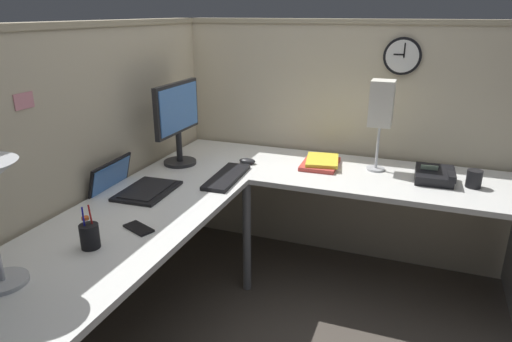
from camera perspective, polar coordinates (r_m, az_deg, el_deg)
ground_plane at (r=2.73m, az=0.87°, el=-16.98°), size 6.80×6.80×0.00m
cubicle_wall_back at (r=2.48m, az=-21.38°, el=-1.44°), size 2.57×0.12×1.58m
cubicle_wall_right at (r=3.09m, az=11.09°, el=3.58°), size 0.12×2.37×1.58m
desk at (r=2.27m, az=0.83°, el=-6.41°), size 2.35×2.15×0.73m
monitor at (r=2.76m, az=-9.87°, el=6.69°), size 0.46×0.20×0.50m
laptop at (r=2.47m, az=-15.50°, el=-1.82°), size 0.36×0.40×0.22m
keyboard at (r=2.55m, az=-3.71°, el=-0.74°), size 0.44×0.16×0.02m
computer_mouse at (r=2.79m, az=-1.10°, el=1.27°), size 0.06×0.10×0.03m
pen_cup at (r=1.93m, az=-20.29°, el=-7.67°), size 0.08×0.08×0.18m
cell_phone at (r=2.04m, az=-14.62°, el=-7.02°), size 0.12×0.16×0.01m
office_phone at (r=2.67m, az=21.77°, el=-0.61°), size 0.20×0.21×0.11m
book_stack at (r=2.78m, az=8.22°, el=1.07°), size 0.30×0.24×0.04m
desk_lamp_paper at (r=2.69m, az=15.58°, el=7.90°), size 0.13×0.13×0.53m
coffee_mug at (r=2.68m, az=25.86°, el=-0.89°), size 0.08×0.08×0.10m
wall_clock at (r=2.90m, az=18.02°, el=13.66°), size 0.04×0.22×0.22m
pinned_note_middle at (r=2.11m, az=-27.29°, el=7.88°), size 0.10×0.00×0.07m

